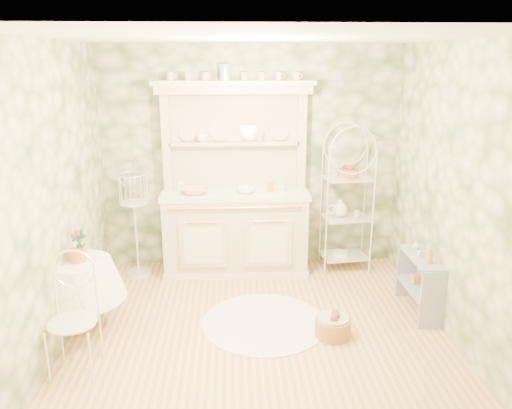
{
  "coord_description": "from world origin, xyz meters",
  "views": [
    {
      "loc": [
        -0.23,
        -4.2,
        2.55
      ],
      "look_at": [
        0.0,
        0.5,
        1.15
      ],
      "focal_mm": 35.0,
      "sensor_mm": 36.0,
      "label": 1
    }
  ],
  "objects_px": {
    "cafe_chair": "(73,326)",
    "birdcage_stand": "(135,220)",
    "side_shelf": "(420,283)",
    "bakers_rack": "(347,202)",
    "kitchen_dresser": "(235,181)",
    "round_table": "(82,294)",
    "floor_basket": "(333,324)"
  },
  "relations": [
    {
      "from": "cafe_chair",
      "to": "birdcage_stand",
      "type": "relative_size",
      "value": 0.6
    },
    {
      "from": "side_shelf",
      "to": "bakers_rack",
      "type": "bearing_deg",
      "value": 114.0
    },
    {
      "from": "bakers_rack",
      "to": "cafe_chair",
      "type": "bearing_deg",
      "value": -150.21
    },
    {
      "from": "kitchen_dresser",
      "to": "side_shelf",
      "type": "xyz_separation_m",
      "value": [
        1.88,
        -1.13,
        -0.82
      ]
    },
    {
      "from": "bakers_rack",
      "to": "cafe_chair",
      "type": "relative_size",
      "value": 2.04
    },
    {
      "from": "bakers_rack",
      "to": "round_table",
      "type": "bearing_deg",
      "value": -161.21
    },
    {
      "from": "cafe_chair",
      "to": "floor_basket",
      "type": "height_order",
      "value": "cafe_chair"
    },
    {
      "from": "side_shelf",
      "to": "floor_basket",
      "type": "xyz_separation_m",
      "value": [
        -0.98,
        -0.44,
        -0.2
      ]
    },
    {
      "from": "cafe_chair",
      "to": "birdcage_stand",
      "type": "xyz_separation_m",
      "value": [
        0.18,
        1.93,
        0.28
      ]
    },
    {
      "from": "round_table",
      "to": "floor_basket",
      "type": "relative_size",
      "value": 2.01
    },
    {
      "from": "round_table",
      "to": "birdcage_stand",
      "type": "bearing_deg",
      "value": 76.86
    },
    {
      "from": "bakers_rack",
      "to": "side_shelf",
      "type": "bearing_deg",
      "value": -73.08
    },
    {
      "from": "kitchen_dresser",
      "to": "side_shelf",
      "type": "bearing_deg",
      "value": -31.09
    },
    {
      "from": "round_table",
      "to": "birdcage_stand",
      "type": "height_order",
      "value": "birdcage_stand"
    },
    {
      "from": "side_shelf",
      "to": "cafe_chair",
      "type": "distance_m",
      "value": 3.36
    },
    {
      "from": "kitchen_dresser",
      "to": "round_table",
      "type": "xyz_separation_m",
      "value": [
        -1.48,
        -1.34,
        -0.76
      ]
    },
    {
      "from": "birdcage_stand",
      "to": "kitchen_dresser",
      "type": "bearing_deg",
      "value": 3.46
    },
    {
      "from": "kitchen_dresser",
      "to": "cafe_chair",
      "type": "xyz_separation_m",
      "value": [
        -1.36,
        -2.0,
        -0.73
      ]
    },
    {
      "from": "birdcage_stand",
      "to": "floor_basket",
      "type": "relative_size",
      "value": 3.67
    },
    {
      "from": "floor_basket",
      "to": "cafe_chair",
      "type": "bearing_deg",
      "value": -169.3
    },
    {
      "from": "kitchen_dresser",
      "to": "floor_basket",
      "type": "distance_m",
      "value": 2.08
    },
    {
      "from": "round_table",
      "to": "floor_basket",
      "type": "height_order",
      "value": "round_table"
    },
    {
      "from": "side_shelf",
      "to": "floor_basket",
      "type": "bearing_deg",
      "value": -155.84
    },
    {
      "from": "side_shelf",
      "to": "round_table",
      "type": "relative_size",
      "value": 0.98
    },
    {
      "from": "kitchen_dresser",
      "to": "side_shelf",
      "type": "distance_m",
      "value": 2.35
    },
    {
      "from": "bakers_rack",
      "to": "birdcage_stand",
      "type": "relative_size",
      "value": 1.23
    },
    {
      "from": "round_table",
      "to": "floor_basket",
      "type": "xyz_separation_m",
      "value": [
        2.38,
        -0.24,
        -0.26
      ]
    },
    {
      "from": "floor_basket",
      "to": "birdcage_stand",
      "type": "bearing_deg",
      "value": 144.23
    },
    {
      "from": "floor_basket",
      "to": "round_table",
      "type": "bearing_deg",
      "value": 174.33
    },
    {
      "from": "kitchen_dresser",
      "to": "round_table",
      "type": "relative_size",
      "value": 3.01
    },
    {
      "from": "side_shelf",
      "to": "floor_basket",
      "type": "height_order",
      "value": "side_shelf"
    },
    {
      "from": "kitchen_dresser",
      "to": "birdcage_stand",
      "type": "relative_size",
      "value": 1.65
    }
  ]
}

